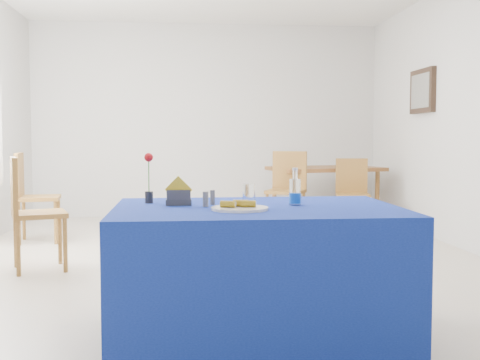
% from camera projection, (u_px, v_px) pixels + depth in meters
% --- Properties ---
extents(floor, '(7.00, 7.00, 0.00)m').
position_uv_depth(floor, '(224.00, 266.00, 5.39)').
color(floor, '#C2B4A1').
rests_on(floor, ground).
extents(room_shell, '(7.00, 7.00, 7.00)m').
position_uv_depth(room_shell, '(224.00, 69.00, 5.27)').
color(room_shell, silver).
rests_on(room_shell, ground).
extents(picture_frame, '(0.06, 0.64, 0.52)m').
position_uv_depth(picture_frame, '(423.00, 91.00, 7.10)').
color(picture_frame, black).
rests_on(picture_frame, room_shell).
extents(picture_art, '(0.02, 0.52, 0.40)m').
position_uv_depth(picture_art, '(421.00, 91.00, 7.10)').
color(picture_art, '#998C66').
rests_on(picture_art, room_shell).
extents(plate, '(0.31, 0.31, 0.01)m').
position_uv_depth(plate, '(240.00, 208.00, 3.23)').
color(plate, white).
rests_on(plate, blue_table).
extents(drinking_glass, '(0.07, 0.07, 0.13)m').
position_uv_depth(drinking_glass, '(249.00, 196.00, 3.36)').
color(drinking_glass, white).
rests_on(drinking_glass, blue_table).
extents(salt_shaker, '(0.03, 0.03, 0.08)m').
position_uv_depth(salt_shaker, '(206.00, 199.00, 3.38)').
color(salt_shaker, slate).
rests_on(salt_shaker, blue_table).
extents(pepper_shaker, '(0.03, 0.03, 0.08)m').
position_uv_depth(pepper_shaker, '(213.00, 197.00, 3.48)').
color(pepper_shaker, '#5E5E63').
rests_on(pepper_shaker, blue_table).
extents(blue_table, '(1.60, 1.10, 0.76)m').
position_uv_depth(blue_table, '(257.00, 273.00, 3.41)').
color(blue_table, navy).
rests_on(blue_table, floor).
extents(water_bottle, '(0.07, 0.07, 0.21)m').
position_uv_depth(water_bottle, '(295.00, 193.00, 3.46)').
color(water_bottle, silver).
rests_on(water_bottle, blue_table).
extents(napkin_holder, '(0.16, 0.06, 0.17)m').
position_uv_depth(napkin_holder, '(179.00, 197.00, 3.45)').
color(napkin_holder, '#36363B').
rests_on(napkin_holder, blue_table).
extents(rose_vase, '(0.05, 0.05, 0.30)m').
position_uv_depth(rose_vase, '(149.00, 178.00, 3.56)').
color(rose_vase, '#232328').
rests_on(rose_vase, blue_table).
extents(oak_table, '(1.58, 1.20, 0.76)m').
position_uv_depth(oak_table, '(325.00, 173.00, 8.15)').
color(oak_table, brown).
rests_on(oak_table, floor).
extents(chair_bg_left, '(0.58, 0.58, 0.98)m').
position_uv_depth(chair_bg_left, '(288.00, 184.00, 7.52)').
color(chair_bg_left, olive).
rests_on(chair_bg_left, floor).
extents(chair_bg_right, '(0.47, 0.47, 0.89)m').
position_uv_depth(chair_bg_right, '(352.00, 189.00, 7.52)').
color(chair_bg_right, olive).
rests_on(chair_bg_right, floor).
extents(chair_win_a, '(0.55, 0.55, 0.98)m').
position_uv_depth(chair_win_a, '(28.00, 205.00, 5.16)').
color(chair_win_a, olive).
rests_on(chair_win_a, floor).
extents(chair_win_b, '(0.49, 0.49, 0.98)m').
position_uv_depth(chair_win_b, '(30.00, 191.00, 6.59)').
color(chair_win_b, olive).
rests_on(chair_win_b, floor).
extents(banana_pieces, '(0.20, 0.10, 0.04)m').
position_uv_depth(banana_pieces, '(239.00, 204.00, 3.24)').
color(banana_pieces, yellow).
rests_on(banana_pieces, plate).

